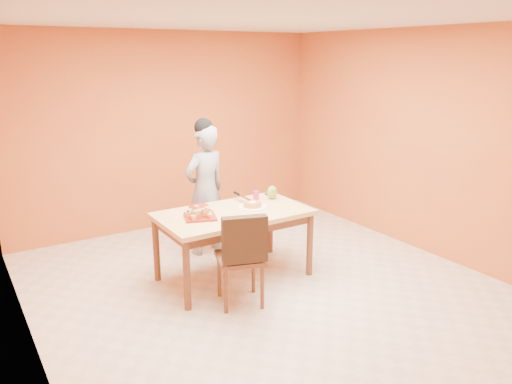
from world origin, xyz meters
TOP-DOWN VIEW (x-y plane):
  - floor at (0.00, 0.00)m, footprint 5.00×5.00m
  - ceiling at (0.00, 0.00)m, footprint 5.00×5.00m
  - wall_back at (0.00, 2.50)m, footprint 4.50×0.00m
  - wall_left at (-2.25, 0.00)m, footprint 0.00×5.00m
  - wall_right at (2.25, 0.00)m, footprint 0.00×5.00m
  - dining_table at (-0.15, 0.44)m, footprint 1.60×0.90m
  - dining_chair at (-0.39, -0.12)m, footprint 0.57×0.63m
  - pastry_pile at (-0.54, 0.44)m, footprint 0.28×0.28m
  - person at (-0.07, 1.27)m, footprint 0.64×0.49m
  - pastry_platter at (-0.54, 0.44)m, footprint 0.40×0.40m
  - red_dinner_plate at (-0.39, 0.79)m, footprint 0.27×0.27m
  - white_cake_plate at (0.10, 0.46)m, footprint 0.37×0.37m
  - sponge_cake at (0.10, 0.46)m, footprint 0.24×0.24m
  - cake_server at (0.11, 0.64)m, footprint 0.05×0.26m
  - egg_ornament at (0.47, 0.62)m, footprint 0.13×0.11m
  - magenta_glass at (0.30, 0.70)m, footprint 0.09×0.09m
  - checker_tin at (0.53, 0.79)m, footprint 0.10×0.10m

SIDE VIEW (x-z plane):
  - floor at x=0.00m, z-range 0.00..0.00m
  - dining_chair at x=-0.39m, z-range 0.02..0.98m
  - dining_table at x=-0.15m, z-range 0.29..1.05m
  - white_cake_plate at x=0.10m, z-range 0.76..0.77m
  - red_dinner_plate at x=-0.39m, z-range 0.76..0.77m
  - pastry_platter at x=-0.54m, z-range 0.76..0.78m
  - checker_tin at x=0.53m, z-range 0.76..0.79m
  - person at x=-0.07m, z-range 0.00..1.59m
  - sponge_cake at x=0.10m, z-range 0.77..0.82m
  - magenta_glass at x=0.30m, z-range 0.76..0.86m
  - cake_server at x=0.11m, z-range 0.82..0.83m
  - pastry_pile at x=-0.54m, z-range 0.78..0.87m
  - egg_ornament at x=0.47m, z-range 0.76..0.92m
  - wall_back at x=0.00m, z-range -0.90..3.60m
  - wall_left at x=-2.25m, z-range -1.15..3.85m
  - wall_right at x=2.25m, z-range -1.15..3.85m
  - ceiling at x=0.00m, z-range 2.70..2.70m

